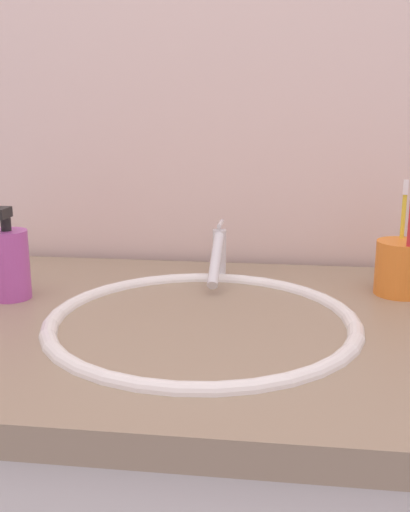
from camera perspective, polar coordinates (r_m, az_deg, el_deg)
name	(u,v)px	position (r m, az deg, el deg)	size (l,w,h in m)	color
tiled_wall_back	(241,94)	(1.17, 3.44, 15.25)	(2.27, 0.04, 2.40)	beige
sink_basin	(202,344)	(0.86, -0.26, -8.43)	(0.45, 0.45, 0.10)	white
faucet	(218,254)	(1.03, 1.26, 0.15)	(0.02, 0.16, 0.10)	silver
toothbrush_cup	(401,268)	(1.01, 18.30, -1.09)	(0.08, 0.08, 0.09)	orange
toothbrush_red	(410,225)	(0.96, 19.10, 2.81)	(0.01, 0.03, 0.21)	red
toothbrush_yellow	(403,227)	(1.03, 18.43, 2.70)	(0.01, 0.02, 0.18)	yellow
soap_dispenser	(9,263)	(0.99, -18.30, -0.65)	(0.06, 0.06, 0.15)	#B24CA5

